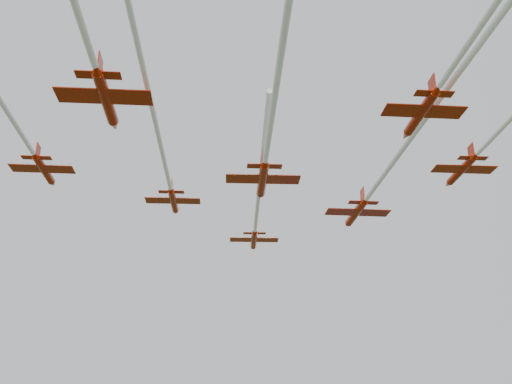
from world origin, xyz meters
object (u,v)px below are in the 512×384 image
(jet_lead, at_px, (257,214))
(jet_row3_mid, at_px, (271,124))
(jet_row4_left, at_px, (85,34))
(jet_row2_left, at_px, (160,144))
(jet_row2_right, at_px, (384,174))
(jet_row3_left, at_px, (4,106))
(jet_row4_right, at_px, (481,25))
(jet_row3_right, at_px, (494,136))

(jet_lead, xyz_separation_m, jet_row3_mid, (9.87, -28.83, -1.49))
(jet_row4_left, bearing_deg, jet_lead, 67.63)
(jet_row2_left, relative_size, jet_row4_left, 1.40)
(jet_row2_right, distance_m, jet_row3_left, 46.00)
(jet_row4_right, bearing_deg, jet_row2_left, 134.47)
(jet_lead, height_order, jet_row3_mid, jet_lead)
(jet_row3_left, relative_size, jet_row4_left, 1.23)
(jet_row3_left, distance_m, jet_row3_mid, 27.44)
(jet_row4_left, bearing_deg, jet_row2_right, 39.90)
(jet_row2_left, xyz_separation_m, jet_row3_mid, (15.22, -6.20, -2.99))
(jet_row4_left, height_order, jet_row4_right, jet_row4_left)
(jet_row2_left, height_order, jet_row3_right, jet_row2_left)
(jet_row2_right, distance_m, jet_row3_right, 14.50)
(jet_row2_right, relative_size, jet_row3_mid, 1.04)
(jet_row3_right, height_order, jet_row4_left, jet_row3_right)
(jet_row2_right, distance_m, jet_row3_mid, 23.37)
(jet_row2_left, relative_size, jet_row3_mid, 1.14)
(jet_row3_left, distance_m, jet_row4_right, 45.76)
(jet_row2_right, xyz_separation_m, jet_row3_mid, (-9.78, -21.09, -2.37))
(jet_lead, relative_size, jet_row3_left, 0.91)
(jet_row3_mid, distance_m, jet_row3_right, 27.14)
(jet_row3_left, relative_size, jet_row4_right, 1.10)
(jet_row3_right, bearing_deg, jet_row4_left, -158.11)
(jet_lead, height_order, jet_row3_right, jet_row3_right)
(jet_lead, bearing_deg, jet_row3_mid, -89.39)
(jet_row3_left, bearing_deg, jet_row4_left, -51.06)
(jet_row3_right, height_order, jet_row4_right, jet_row3_right)
(jet_row4_left, relative_size, jet_row4_right, 0.89)
(jet_row2_right, bearing_deg, jet_row4_right, -94.25)
(jet_lead, xyz_separation_m, jet_row4_left, (-1.58, -44.88, 0.03))
(jet_row3_mid, bearing_deg, jet_row2_left, 138.80)
(jet_row3_mid, bearing_deg, jet_row3_left, 176.66)
(jet_lead, xyz_separation_m, jet_row4_right, (29.20, -38.58, -1.09))
(jet_row3_left, bearing_deg, jet_row3_mid, -5.22)
(jet_row2_left, bearing_deg, jet_lead, 57.50)
(jet_row3_right, bearing_deg, jet_row4_right, -117.93)
(jet_row3_right, bearing_deg, jet_row2_right, 133.31)
(jet_row3_right, xyz_separation_m, jet_row4_right, (-3.40, -24.33, -2.34))
(jet_row2_left, height_order, jet_row3_left, jet_row2_left)
(jet_row3_left, height_order, jet_row4_left, jet_row3_left)
(jet_row2_right, bearing_deg, jet_row3_mid, -136.33)
(jet_lead, bearing_deg, jet_row4_left, -110.30)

